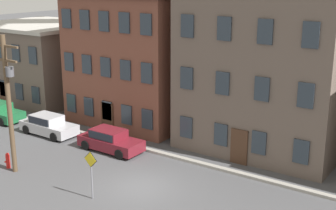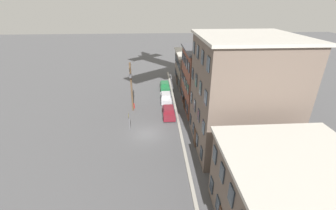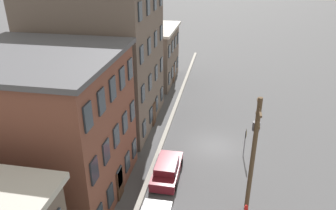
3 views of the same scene
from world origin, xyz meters
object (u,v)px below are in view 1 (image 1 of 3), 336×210
object	(u,v)px
car_silver	(48,124)
fire_hydrant	(8,160)
caution_sign	(91,168)
car_maroon	(110,139)
utility_pole	(9,97)

from	to	relation	value
car_silver	fire_hydrant	distance (m)	6.18
caution_sign	fire_hydrant	bearing A→B (deg)	179.57
car_maroon	fire_hydrant	bearing A→B (deg)	-118.64
car_maroon	caution_sign	xyz separation A→B (m)	(3.80, -5.71, 0.97)
car_maroon	car_silver	bearing A→B (deg)	-178.85
caution_sign	car_maroon	bearing A→B (deg)	123.67
utility_pole	car_silver	bearing A→B (deg)	121.80
utility_pole	fire_hydrant	size ratio (longest dim) A/B	8.36
car_maroon	utility_pole	xyz separation A→B (m)	(-2.31, -5.74, 3.77)
fire_hydrant	car_maroon	bearing A→B (deg)	61.36
car_silver	car_maroon	bearing A→B (deg)	1.15
car_maroon	caution_sign	size ratio (longest dim) A/B	1.69
caution_sign	utility_pole	world-z (taller)	utility_pole
utility_pole	fire_hydrant	world-z (taller)	utility_pole
car_silver	caution_sign	bearing A→B (deg)	-30.23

